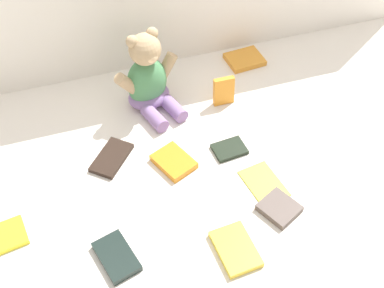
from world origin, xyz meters
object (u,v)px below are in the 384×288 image
(book_case_4, at_px, (224,91))
(book_case_7, at_px, (264,183))
(teddy_bear, at_px, (148,80))
(book_case_5, at_px, (174,162))
(book_case_3, at_px, (237,249))
(book_case_6, at_px, (279,208))
(book_case_0, at_px, (245,59))
(book_case_9, at_px, (117,257))
(book_case_1, at_px, (111,157))
(book_case_8, at_px, (229,149))
(book_case_2, at_px, (3,237))

(book_case_4, bearing_deg, book_case_7, -90.47)
(teddy_bear, bearing_deg, book_case_5, -107.81)
(book_case_3, bearing_deg, book_case_6, 23.05)
(book_case_0, height_order, book_case_9, book_case_9)
(book_case_5, bearing_deg, book_case_1, -47.15)
(teddy_bear, xyz_separation_m, book_case_0, (0.36, 0.10, -0.09))
(book_case_3, relative_size, book_case_9, 1.06)
(book_case_0, xyz_separation_m, book_case_1, (-0.53, -0.29, -0.00))
(book_case_6, bearing_deg, book_case_8, 75.94)
(book_case_0, xyz_separation_m, book_case_3, (-0.29, -0.68, -0.00))
(book_case_6, relative_size, book_case_9, 0.75)
(book_case_4, xyz_separation_m, book_case_6, (-0.00, -0.43, -0.04))
(teddy_bear, xyz_separation_m, book_case_5, (0.00, -0.26, -0.09))
(book_case_4, relative_size, book_case_8, 1.03)
(teddy_bear, distance_m, book_case_5, 0.28)
(teddy_bear, height_order, book_case_4, teddy_bear)
(book_case_8, bearing_deg, book_case_6, -173.34)
(teddy_bear, height_order, book_case_2, teddy_bear)
(book_case_7, bearing_deg, book_case_8, -81.02)
(teddy_bear, bearing_deg, book_case_3, -101.04)
(teddy_bear, bearing_deg, book_case_6, -84.34)
(book_case_3, height_order, book_case_5, book_case_5)
(book_case_7, distance_m, book_case_9, 0.44)
(book_case_2, height_order, book_case_6, book_case_6)
(book_case_2, xyz_separation_m, book_case_4, (0.69, 0.30, 0.04))
(book_case_0, height_order, book_case_1, book_case_0)
(teddy_bear, relative_size, book_case_2, 2.37)
(book_case_6, bearing_deg, book_case_3, -178.51)
(teddy_bear, distance_m, book_case_4, 0.24)
(book_case_2, bearing_deg, teddy_bear, 118.61)
(book_case_6, height_order, book_case_7, book_case_6)
(book_case_0, relative_size, book_case_6, 1.30)
(book_case_7, height_order, book_case_8, book_case_8)
(book_case_9, bearing_deg, book_case_7, -2.04)
(book_case_1, relative_size, book_case_7, 0.99)
(teddy_bear, xyz_separation_m, book_case_7, (0.21, -0.41, -0.09))
(teddy_bear, distance_m, book_case_0, 0.39)
(book_case_2, bearing_deg, book_case_7, 77.51)
(book_case_4, bearing_deg, book_case_6, -89.85)
(book_case_5, xyz_separation_m, book_case_6, (0.22, -0.24, -0.00))
(book_case_4, xyz_separation_m, book_case_5, (-0.22, -0.20, -0.04))
(book_case_4, height_order, book_case_8, book_case_4)
(book_case_0, distance_m, book_case_2, 0.96)
(teddy_bear, relative_size, book_case_1, 1.98)
(book_case_0, height_order, book_case_4, book_case_4)
(book_case_1, distance_m, book_case_8, 0.34)
(book_case_1, distance_m, book_case_4, 0.41)
(book_case_3, distance_m, book_case_6, 0.17)
(book_case_1, height_order, book_case_4, book_case_4)
(book_case_0, relative_size, book_case_9, 0.97)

